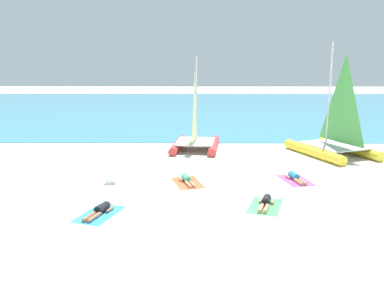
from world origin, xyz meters
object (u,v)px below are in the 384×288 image
Objects in this scene: sunbather_rightmost at (295,177)px; cooler_box at (111,179)px; towel_center_left at (188,183)px; towel_rightmost at (296,180)px; sunbather_leftmost at (100,210)px; sunbather_center_left at (187,179)px; towel_leftmost at (99,214)px; towel_center_right at (265,206)px; sailboat_red at (195,136)px; sailboat_yellow at (334,139)px; sunbather_center_right at (266,202)px.

cooler_box reaches higher than sunbather_rightmost.
towel_rightmost is at bearing 4.74° from towel_center_left.
sunbather_leftmost is 4.71m from towel_center_left.
sunbather_center_left is 3.09× the size of cooler_box.
towel_leftmost is at bearing -162.47° from sunbather_rightmost.
towel_center_right is 6.82m from cooler_box.
sailboat_red is 3.50× the size of sunbather_rightmost.
sunbather_rightmost is (-3.32, -4.90, -0.80)m from sailboat_yellow.
towel_center_right is at bearing 8.24° from towel_leftmost.
towel_leftmost is 5.98m from towel_center_right.
sailboat_yellow is 12.56× the size of cooler_box.
towel_rightmost is at bearing -90.00° from sunbather_rightmost.
sailboat_yellow is at bearing 75.13° from sunbather_center_right.
sunbather_leftmost is at bearing -162.58° from sailboat_yellow.
sunbather_leftmost is (0.02, 0.06, 0.13)m from towel_leftmost.
towel_center_left and towel_rightmost have the same top height.
sailboat_yellow is at bearing 25.44° from cooler_box.
sunbather_leftmost is 3.58m from cooler_box.
cooler_box is (-0.33, 3.56, 0.05)m from sunbather_leftmost.
sunbather_rightmost is at bearing 77.66° from sunbather_center_right.
sunbather_rightmost is at bearing -48.70° from sailboat_red.
sailboat_red is (-7.78, 1.40, -0.12)m from sailboat_yellow.
towel_center_left is 1.22× the size of sunbather_rightmost.
sailboat_yellow is at bearing 33.42° from towel_center_left.
sunbather_center_left reaches higher than towel_rightmost.
cooler_box is (-6.25, 2.71, 0.05)m from sunbather_center_right.
towel_leftmost is 8.84m from towel_rightmost.
sailboat_red is 2.88× the size of towel_center_left.
sunbather_rightmost reaches higher than towel_rightmost.
sunbather_center_left is at bearing -168.57° from sailboat_yellow.
towel_center_right is at bearing -69.08° from sailboat_red.
cooler_box is (-0.31, 3.63, 0.17)m from towel_leftmost.
towel_center_right is (5.92, 0.86, 0.00)m from towel_leftmost.
sunbather_center_left is 1.00× the size of sunbather_center_right.
sailboat_red reaches higher than sunbather_leftmost.
towel_center_left is at bearing -175.26° from towel_rightmost.
towel_leftmost is 1.22× the size of sunbather_rightmost.
sunbather_rightmost is at bearing 5.53° from towel_center_left.
sunbather_center_right is at bearing -23.40° from cooler_box.
sailboat_yellow is 12.70m from cooler_box.
sunbather_rightmost is (7.80, 4.11, 0.00)m from sunbather_leftmost.
towel_rightmost is (-3.31, -4.96, -0.93)m from sailboat_yellow.
sailboat_red is 6.82m from towel_center_left.
sunbather_center_left is 0.81× the size of towel_rightmost.
cooler_box is at bearing 113.17° from sunbather_leftmost.
sailboat_red is 7.82m from towel_rightmost.
sunbather_center_left is at bearing 69.17° from sunbather_leftmost.
sailboat_yellow reaches higher than towel_rightmost.
sunbather_center_right is at bearing -68.87° from sailboat_red.
sunbather_center_right is (5.92, 0.86, 0.00)m from sunbather_leftmost.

